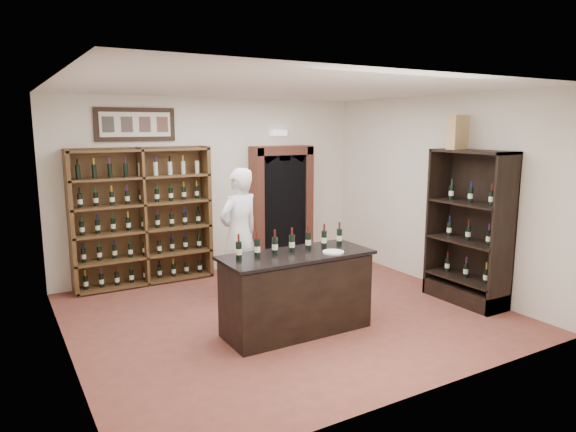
# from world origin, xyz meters

# --- Properties ---
(floor) EXTENTS (5.50, 5.50, 0.00)m
(floor) POSITION_xyz_m (0.00, 0.00, 0.00)
(floor) COLOR brown
(floor) RESTS_ON ground
(ceiling) EXTENTS (5.50, 5.50, 0.00)m
(ceiling) POSITION_xyz_m (0.00, 0.00, 3.00)
(ceiling) COLOR white
(ceiling) RESTS_ON wall_back
(wall_back) EXTENTS (5.50, 0.04, 3.00)m
(wall_back) POSITION_xyz_m (0.00, 2.50, 1.50)
(wall_back) COLOR silver
(wall_back) RESTS_ON ground
(wall_left) EXTENTS (0.04, 5.00, 3.00)m
(wall_left) POSITION_xyz_m (-2.75, 0.00, 1.50)
(wall_left) COLOR silver
(wall_left) RESTS_ON ground
(wall_right) EXTENTS (0.04, 5.00, 3.00)m
(wall_right) POSITION_xyz_m (2.75, 0.00, 1.50)
(wall_right) COLOR silver
(wall_right) RESTS_ON ground
(wine_shelf) EXTENTS (2.20, 0.38, 2.20)m
(wine_shelf) POSITION_xyz_m (-1.30, 2.33, 1.10)
(wine_shelf) COLOR #50311B
(wine_shelf) RESTS_ON ground
(framed_picture) EXTENTS (1.25, 0.04, 0.52)m
(framed_picture) POSITION_xyz_m (-1.30, 2.47, 2.55)
(framed_picture) COLOR black
(framed_picture) RESTS_ON wall_back
(arched_doorway) EXTENTS (1.17, 0.35, 2.17)m
(arched_doorway) POSITION_xyz_m (1.25, 2.33, 1.14)
(arched_doorway) COLOR black
(arched_doorway) RESTS_ON ground
(emergency_light) EXTENTS (0.30, 0.10, 0.10)m
(emergency_light) POSITION_xyz_m (1.25, 2.42, 2.40)
(emergency_light) COLOR white
(emergency_light) RESTS_ON wall_back
(tasting_counter) EXTENTS (1.88, 0.78, 1.00)m
(tasting_counter) POSITION_xyz_m (-0.20, -0.60, 0.49)
(tasting_counter) COLOR black
(tasting_counter) RESTS_ON ground
(counter_bottle_0) EXTENTS (0.07, 0.07, 0.30)m
(counter_bottle_0) POSITION_xyz_m (-0.92, -0.49, 1.11)
(counter_bottle_0) COLOR black
(counter_bottle_0) RESTS_ON tasting_counter
(counter_bottle_1) EXTENTS (0.07, 0.07, 0.30)m
(counter_bottle_1) POSITION_xyz_m (-0.68, -0.49, 1.11)
(counter_bottle_1) COLOR black
(counter_bottle_1) RESTS_ON tasting_counter
(counter_bottle_2) EXTENTS (0.07, 0.07, 0.30)m
(counter_bottle_2) POSITION_xyz_m (-0.44, -0.49, 1.11)
(counter_bottle_2) COLOR black
(counter_bottle_2) RESTS_ON tasting_counter
(counter_bottle_3) EXTENTS (0.07, 0.07, 0.30)m
(counter_bottle_3) POSITION_xyz_m (-0.20, -0.49, 1.11)
(counter_bottle_3) COLOR black
(counter_bottle_3) RESTS_ON tasting_counter
(counter_bottle_4) EXTENTS (0.07, 0.07, 0.30)m
(counter_bottle_4) POSITION_xyz_m (0.04, -0.49, 1.11)
(counter_bottle_4) COLOR black
(counter_bottle_4) RESTS_ON tasting_counter
(counter_bottle_5) EXTENTS (0.07, 0.07, 0.30)m
(counter_bottle_5) POSITION_xyz_m (0.28, -0.49, 1.11)
(counter_bottle_5) COLOR black
(counter_bottle_5) RESTS_ON tasting_counter
(counter_bottle_6) EXTENTS (0.07, 0.07, 0.30)m
(counter_bottle_6) POSITION_xyz_m (0.52, -0.49, 1.11)
(counter_bottle_6) COLOR black
(counter_bottle_6) RESTS_ON tasting_counter
(side_cabinet) EXTENTS (0.48, 1.20, 2.20)m
(side_cabinet) POSITION_xyz_m (2.52, -0.90, 0.75)
(side_cabinet) COLOR black
(side_cabinet) RESTS_ON ground
(shopkeeper) EXTENTS (0.81, 0.65, 1.94)m
(shopkeeper) POSITION_xyz_m (-0.25, 0.95, 0.97)
(shopkeeper) COLOR white
(shopkeeper) RESTS_ON ground
(plate) EXTENTS (0.26, 0.26, 0.02)m
(plate) POSITION_xyz_m (0.20, -0.81, 1.01)
(plate) COLOR silver
(plate) RESTS_ON tasting_counter
(wine_crate) EXTENTS (0.36, 0.19, 0.48)m
(wine_crate) POSITION_xyz_m (2.45, -0.64, 2.44)
(wine_crate) COLOR tan
(wine_crate) RESTS_ON side_cabinet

